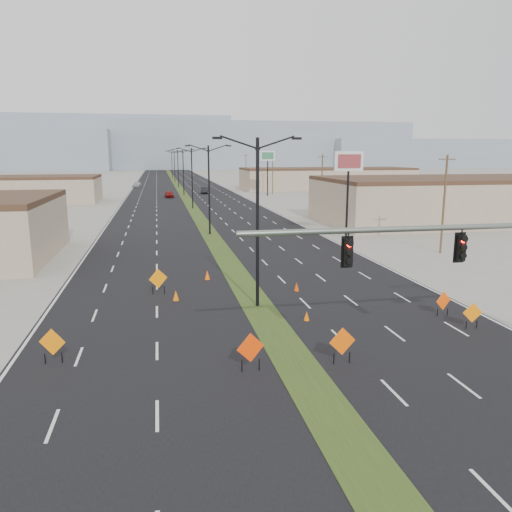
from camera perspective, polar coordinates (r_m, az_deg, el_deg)
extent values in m
plane|color=gray|center=(19.66, 7.28, -16.03)|extent=(600.00, 600.00, 0.00)
cube|color=black|center=(116.97, -8.33, 7.03)|extent=(25.00, 400.00, 0.02)
cube|color=#273F16|center=(116.97, -8.33, 7.03)|extent=(2.00, 400.00, 0.04)
cube|color=tan|center=(105.07, -25.76, 6.74)|extent=(30.00, 14.00, 4.50)
cube|color=tan|center=(73.44, 21.78, 5.84)|extent=(36.00, 18.00, 5.50)
cube|color=tan|center=(133.97, 8.05, 8.68)|extent=(44.00, 16.00, 5.00)
cube|color=#8291A2|center=(319.80, -2.94, 12.48)|extent=(220.00, 50.00, 28.00)
cube|color=#8291A2|center=(358.33, 20.51, 10.88)|extent=(160.00, 50.00, 18.00)
cube|color=#8291A2|center=(337.43, -15.58, 12.37)|extent=(140.00, 50.00, 32.00)
cylinder|color=slate|center=(21.65, 19.21, 3.03)|extent=(16.00, 0.24, 0.24)
cube|color=black|center=(20.27, 10.45, 0.42)|extent=(0.50, 0.28, 1.30)
sphere|color=#FF0C05|center=(20.06, 10.66, 1.31)|extent=(0.22, 0.22, 0.22)
cube|color=black|center=(22.57, 22.36, 0.86)|extent=(0.50, 0.28, 1.30)
sphere|color=#FF0C05|center=(22.38, 22.65, 1.67)|extent=(0.22, 0.22, 0.22)
cylinder|color=black|center=(29.33, 0.17, 3.60)|extent=(0.20, 0.20, 10.00)
cube|color=black|center=(28.69, -4.46, 13.30)|extent=(0.55, 0.24, 0.14)
cube|color=black|center=(29.59, 4.67, 13.24)|extent=(0.55, 0.24, 0.14)
cylinder|color=black|center=(56.91, -5.38, 7.44)|extent=(0.20, 0.20, 10.00)
cube|color=black|center=(56.59, -7.85, 12.38)|extent=(0.55, 0.24, 0.14)
cube|color=black|center=(57.05, -3.12, 12.46)|extent=(0.55, 0.24, 0.14)
cylinder|color=black|center=(84.77, -7.32, 8.75)|extent=(0.20, 0.20, 10.00)
cube|color=black|center=(84.55, -9.00, 12.06)|extent=(0.55, 0.24, 0.14)
cube|color=black|center=(84.86, -5.82, 12.13)|extent=(0.55, 0.24, 0.14)
cylinder|color=black|center=(112.70, -8.30, 9.41)|extent=(0.20, 0.20, 10.00)
cube|color=black|center=(112.54, -9.57, 11.89)|extent=(0.55, 0.24, 0.14)
cube|color=black|center=(112.77, -7.18, 11.96)|extent=(0.55, 0.24, 0.14)
cylinder|color=black|center=(140.66, -8.90, 9.81)|extent=(0.20, 0.20, 10.00)
cube|color=black|center=(140.53, -9.92, 11.79)|extent=(0.55, 0.24, 0.14)
cube|color=black|center=(140.71, -8.00, 11.85)|extent=(0.55, 0.24, 0.14)
cylinder|color=black|center=(168.63, -9.29, 10.07)|extent=(0.20, 0.20, 10.00)
cube|color=black|center=(168.52, -10.15, 11.73)|extent=(0.55, 0.24, 0.14)
cube|color=black|center=(168.67, -8.55, 11.78)|extent=(0.55, 0.24, 0.14)
cylinder|color=black|center=(196.61, -9.58, 10.26)|extent=(0.20, 0.20, 10.00)
cube|color=black|center=(196.51, -10.31, 11.68)|extent=(0.55, 0.24, 0.14)
cube|color=black|center=(196.65, -8.94, 11.72)|extent=(0.55, 0.24, 0.14)
cylinder|color=#4C3823|center=(49.00, 20.67, 5.50)|extent=(0.20, 0.20, 9.00)
cube|color=#4C3823|center=(48.78, 21.02, 10.28)|extent=(1.60, 0.10, 0.10)
cylinder|color=#4C3823|center=(80.80, 7.54, 8.26)|extent=(0.20, 0.20, 9.00)
cube|color=#4C3823|center=(80.68, 7.62, 11.16)|extent=(1.60, 0.10, 0.10)
cylinder|color=#4C3823|center=(114.49, 1.91, 9.31)|extent=(0.20, 0.20, 9.00)
cube|color=#4C3823|center=(114.40, 1.92, 11.36)|extent=(1.60, 0.10, 0.10)
cylinder|color=#4C3823|center=(148.78, -1.16, 9.84)|extent=(0.20, 0.20, 9.00)
cube|color=#4C3823|center=(148.71, -1.16, 11.42)|extent=(1.60, 0.10, 0.10)
imported|color=maroon|center=(107.66, -9.90, 6.97)|extent=(1.98, 4.25, 1.41)
imported|color=black|center=(117.46, -5.91, 7.48)|extent=(1.98, 4.63, 1.49)
imported|color=#AAAFB4|center=(142.84, -13.46, 7.93)|extent=(2.63, 5.09, 1.41)
cube|color=orange|center=(23.85, -22.27, -9.09)|extent=(1.17, 0.39, 1.21)
cylinder|color=black|center=(24.19, -22.97, -10.77)|extent=(0.05, 0.05, 0.51)
cylinder|color=black|center=(24.05, -21.29, -10.77)|extent=(0.05, 0.05, 0.51)
cube|color=#FF3C05|center=(21.37, -0.63, -10.43)|extent=(1.24, 0.41, 1.28)
cylinder|color=black|center=(21.62, -1.62, -12.47)|extent=(0.05, 0.05, 0.53)
cylinder|color=black|center=(21.75, 0.37, -12.32)|extent=(0.05, 0.05, 0.53)
cube|color=orange|center=(33.31, -11.12, -2.54)|extent=(1.20, 0.55, 1.29)
cylinder|color=black|center=(33.52, -11.71, -3.89)|extent=(0.05, 0.05, 0.54)
cylinder|color=black|center=(33.52, -10.42, -3.84)|extent=(0.05, 0.05, 0.54)
cube|color=#FC5A05|center=(22.43, 9.84, -9.59)|extent=(1.25, 0.20, 1.25)
cylinder|color=black|center=(22.60, 8.89, -11.53)|extent=(0.05, 0.05, 0.52)
cylinder|color=black|center=(22.85, 10.64, -11.33)|extent=(0.05, 0.05, 0.52)
cube|color=#FE4D05|center=(30.34, 20.62, -4.81)|extent=(1.05, 0.35, 1.08)
cylinder|color=black|center=(30.37, 20.02, -6.08)|extent=(0.05, 0.05, 0.45)
cylinder|color=black|center=(30.69, 21.04, -5.97)|extent=(0.05, 0.05, 0.45)
cube|color=orange|center=(28.72, 23.52, -5.96)|extent=(1.07, 0.14, 1.07)
cylinder|color=black|center=(28.75, 22.89, -7.30)|extent=(0.05, 0.05, 0.45)
cylinder|color=black|center=(29.09, 23.92, -7.16)|extent=(0.05, 0.05, 0.45)
cone|color=#E36304|center=(31.88, -9.15, -4.47)|extent=(0.44, 0.44, 0.67)
cone|color=#E45F04|center=(27.95, 5.80, -6.83)|extent=(0.39, 0.39, 0.55)
cone|color=#D83D04|center=(33.75, 4.65, -3.52)|extent=(0.46, 0.46, 0.60)
cone|color=#FF5305|center=(36.82, -5.59, -2.18)|extent=(0.49, 0.49, 0.68)
cylinder|color=black|center=(54.04, 10.38, 5.87)|extent=(0.24, 0.24, 7.72)
cube|color=white|center=(53.79, 10.56, 10.61)|extent=(3.06, 0.60, 2.03)
cube|color=maroon|center=(53.60, 10.64, 10.60)|extent=(2.43, 0.25, 1.42)
cylinder|color=black|center=(110.25, 1.33, 8.97)|extent=(0.24, 0.24, 8.04)
cube|color=white|center=(110.14, 1.34, 11.39)|extent=(3.19, 0.60, 2.12)
cube|color=#327F55|center=(109.94, 1.36, 11.39)|extent=(2.53, 0.25, 1.48)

